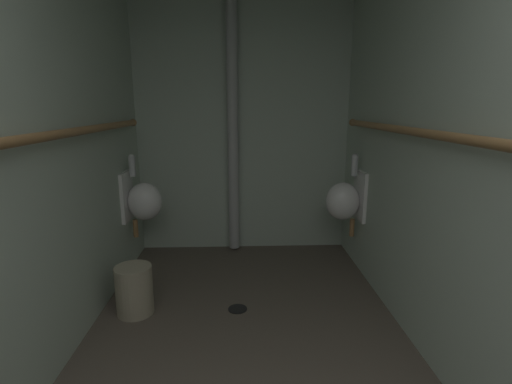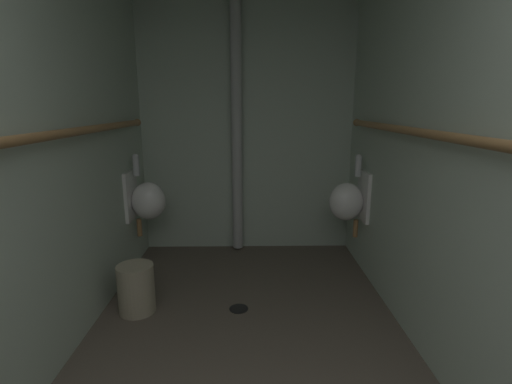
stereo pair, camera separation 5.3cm
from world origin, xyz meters
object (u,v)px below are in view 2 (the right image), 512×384
at_px(urinal_left_mid, 146,200).
at_px(waste_bin, 136,289).
at_px(urinal_right_mid, 349,200).
at_px(standpipe_back_wall, 237,116).
at_px(floor_drain, 239,308).

distance_m(urinal_left_mid, waste_bin, 0.92).
relative_size(urinal_right_mid, standpipe_back_wall, 0.28).
relative_size(standpipe_back_wall, waste_bin, 7.54).
height_order(urinal_right_mid, waste_bin, urinal_right_mid).
bearing_deg(urinal_right_mid, standpipe_back_wall, 154.33).
height_order(floor_drain, waste_bin, waste_bin).
bearing_deg(waste_bin, standpipe_back_wall, 59.98).
bearing_deg(urinal_left_mid, floor_drain, -42.14).
relative_size(urinal_left_mid, waste_bin, 2.11).
bearing_deg(urinal_left_mid, urinal_right_mid, -1.85).
bearing_deg(urinal_left_mid, standpipe_back_wall, 27.78).
xyz_separation_m(urinal_left_mid, waste_bin, (0.11, -0.78, -0.47)).
xyz_separation_m(urinal_right_mid, standpipe_back_wall, (-1.01, 0.48, 0.73)).
bearing_deg(waste_bin, urinal_right_mid, 23.04).
bearing_deg(urinal_left_mid, waste_bin, -82.07).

